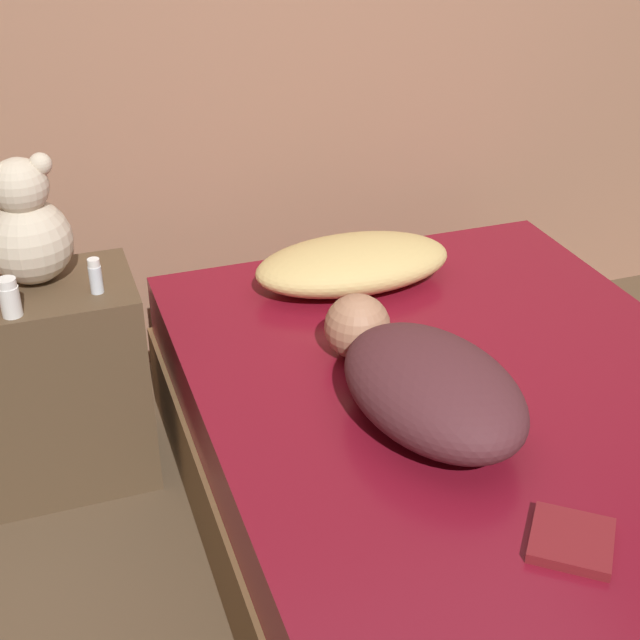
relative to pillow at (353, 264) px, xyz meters
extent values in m
plane|color=brown|center=(0.09, -0.73, -0.56)|extent=(12.00, 12.00, 0.00)
cube|color=brown|center=(0.09, -0.73, -0.42)|extent=(1.43, 2.03, 0.29)
cube|color=maroon|center=(0.09, -0.73, -0.17)|extent=(1.40, 1.99, 0.20)
cube|color=brown|center=(-0.96, -0.01, -0.24)|extent=(0.54, 0.37, 0.65)
ellipsoid|color=tan|center=(0.00, 0.00, 0.00)|extent=(0.63, 0.34, 0.15)
ellipsoid|color=#4C2328|center=(-0.09, -0.76, 0.03)|extent=(0.45, 0.62, 0.21)
sphere|color=#A87556|center=(-0.14, -0.40, 0.02)|extent=(0.18, 0.18, 0.18)
cylinder|color=#A87556|center=(0.07, -0.70, -0.04)|extent=(0.10, 0.26, 0.06)
sphere|color=beige|center=(-0.95, 0.04, 0.21)|extent=(0.24, 0.24, 0.24)
sphere|color=beige|center=(-0.95, 0.04, 0.37)|extent=(0.16, 0.16, 0.16)
sphere|color=beige|center=(-0.89, 0.04, 0.42)|extent=(0.06, 0.06, 0.06)
cylinder|color=white|center=(-1.02, -0.15, 0.13)|extent=(0.05, 0.05, 0.08)
cylinder|color=white|center=(-1.02, -0.15, 0.18)|extent=(0.05, 0.05, 0.02)
cylinder|color=#B72D2D|center=(-1.03, -0.10, 0.11)|extent=(0.04, 0.04, 0.05)
cylinder|color=white|center=(-1.03, -0.10, 0.14)|extent=(0.03, 0.03, 0.01)
cylinder|color=silver|center=(-0.79, -0.10, 0.13)|extent=(0.04, 0.04, 0.08)
cylinder|color=white|center=(-0.79, -0.10, 0.18)|extent=(0.03, 0.03, 0.02)
cube|color=maroon|center=(0.01, -1.23, -0.06)|extent=(0.23, 0.23, 0.02)
camera|label=1|loc=(-0.93, -2.34, 1.24)|focal=50.00mm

